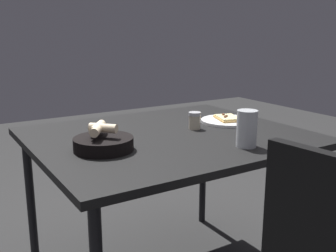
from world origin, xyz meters
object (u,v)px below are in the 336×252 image
at_px(pizza_plate, 227,120).
at_px(beer_glass, 247,131).
at_px(bread_basket, 103,142).
at_px(dining_table, 168,147).
at_px(pepper_shaker, 195,121).

relative_size(pizza_plate, beer_glass, 1.81).
xyz_separation_m(bread_basket, beer_glass, (-0.25, -0.50, 0.03)).
relative_size(dining_table, pepper_shaker, 14.67).
relative_size(bread_basket, beer_glass, 1.58).
relative_size(bread_basket, pepper_shaker, 2.90).
xyz_separation_m(bread_basket, pepper_shaker, (0.09, -0.50, 0.00)).
relative_size(dining_table, bread_basket, 5.06).
height_order(dining_table, beer_glass, beer_glass).
relative_size(dining_table, beer_glass, 7.98).
bearing_deg(beer_glass, pepper_shaker, 0.78).
distance_m(pizza_plate, pepper_shaker, 0.22).
height_order(bread_basket, beer_glass, beer_glass).
distance_m(bread_basket, beer_glass, 0.56).
height_order(dining_table, pizza_plate, pizza_plate).
bearing_deg(dining_table, bread_basket, 102.91).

